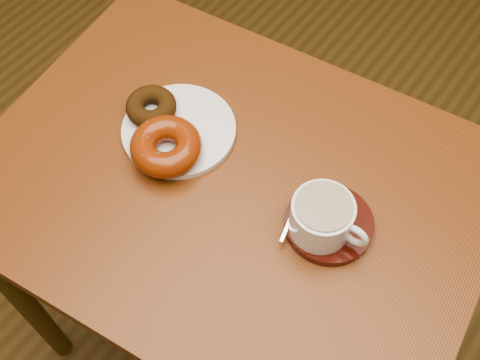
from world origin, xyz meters
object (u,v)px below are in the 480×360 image
Objects in this scene: cafe_table at (231,216)px; coffee_cup at (323,217)px; donut_plate at (179,130)px; saucer at (329,224)px.

coffee_cup is (0.17, 0.01, 0.18)m from cafe_table.
donut_plate is 0.32m from saucer.
donut_plate is at bearing 162.30° from cafe_table.
cafe_table is at bearing -172.10° from saucer.
saucer is at bearing -0.21° from donut_plate.
donut_plate is 1.41× the size of saucer.
cafe_table is 0.23m from saucer.
saucer reaches higher than donut_plate.
cafe_table is 4.60× the size of donut_plate.
donut_plate is (-0.14, 0.03, 0.14)m from cafe_table.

